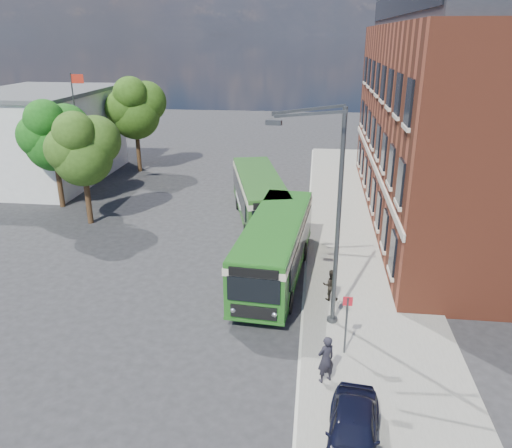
# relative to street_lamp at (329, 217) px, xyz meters

# --- Properties ---
(ground) EXTENTS (120.00, 120.00, 0.00)m
(ground) POSITION_rel_street_lamp_xyz_m (-4.84, 2.00, -4.79)
(ground) COLOR #262628
(ground) RESTS_ON ground
(pavement) EXTENTS (6.00, 48.00, 0.15)m
(pavement) POSITION_rel_street_lamp_xyz_m (2.16, 10.00, -4.72)
(pavement) COLOR gray
(pavement) RESTS_ON ground
(kerb_line) EXTENTS (0.12, 48.00, 0.01)m
(kerb_line) POSITION_rel_street_lamp_xyz_m (-0.89, 10.00, -4.79)
(kerb_line) COLOR beige
(kerb_line) RESTS_ON ground
(brick_office) EXTENTS (12.10, 26.00, 14.20)m
(brick_office) POSITION_rel_street_lamp_xyz_m (9.16, 14.00, 2.18)
(brick_office) COLOR brown
(brick_office) RESTS_ON ground
(white_building) EXTENTS (9.40, 13.40, 7.30)m
(white_building) POSITION_rel_street_lamp_xyz_m (-22.84, 20.00, -1.13)
(white_building) COLOR silver
(white_building) RESTS_ON ground
(flagpole) EXTENTS (0.95, 0.10, 9.00)m
(flagpole) POSITION_rel_street_lamp_xyz_m (-17.29, 15.00, 0.15)
(flagpole) COLOR #3A3E40
(flagpole) RESTS_ON ground
(street_lamp) EXTENTS (2.96, 2.38, 9.00)m
(street_lamp) POSITION_rel_street_lamp_xyz_m (0.00, 0.00, 0.00)
(street_lamp) COLOR #3A3E40
(street_lamp) RESTS_ON ground
(bus_stop_sign) EXTENTS (0.35, 0.08, 2.52)m
(bus_stop_sign) POSITION_rel_street_lamp_xyz_m (0.76, -2.20, -3.28)
(bus_stop_sign) COLOR #3A3E40
(bus_stop_sign) RESTS_ON ground
(bus_front) EXTENTS (3.42, 10.49, 3.02)m
(bus_front) POSITION_rel_street_lamp_xyz_m (-2.40, 4.04, -2.96)
(bus_front) COLOR #215F1B
(bus_front) RESTS_ON ground
(bus_rear) EXTENTS (4.96, 10.69, 3.02)m
(bus_rear) POSITION_rel_street_lamp_xyz_m (-4.11, 12.17, -2.96)
(bus_rear) COLOR #2A5D20
(bus_rear) RESTS_ON ground
(parked_car) EXTENTS (1.94, 3.88, 1.27)m
(parked_car) POSITION_rel_street_lamp_xyz_m (0.76, -6.92, -4.00)
(parked_car) COLOR black
(parked_car) RESTS_ON pavement
(pedestrian_a) EXTENTS (0.77, 0.70, 1.77)m
(pedestrian_a) POSITION_rel_street_lamp_xyz_m (0.02, -3.94, -3.76)
(pedestrian_a) COLOR black
(pedestrian_a) RESTS_ON pavement
(pedestrian_b) EXTENTS (0.76, 0.61, 1.48)m
(pedestrian_b) POSITION_rel_street_lamp_xyz_m (0.30, 1.82, -3.90)
(pedestrian_b) COLOR black
(pedestrian_b) RESTS_ON pavement
(tree_left) EXTENTS (4.29, 4.08, 7.24)m
(tree_left) POSITION_rel_street_lamp_xyz_m (-14.81, 10.27, 0.12)
(tree_left) COLOR #3A2415
(tree_left) RESTS_ON ground
(tree_mid) EXTENTS (4.47, 4.25, 7.54)m
(tree_mid) POSITION_rel_street_lamp_xyz_m (-18.19, 13.16, 0.32)
(tree_mid) COLOR #3A2415
(tree_mid) RESTS_ON ground
(tree_right) EXTENTS (4.88, 4.64, 8.23)m
(tree_right) POSITION_rel_street_lamp_xyz_m (-16.03, 23.30, 0.79)
(tree_right) COLOR #3A2415
(tree_right) RESTS_ON ground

